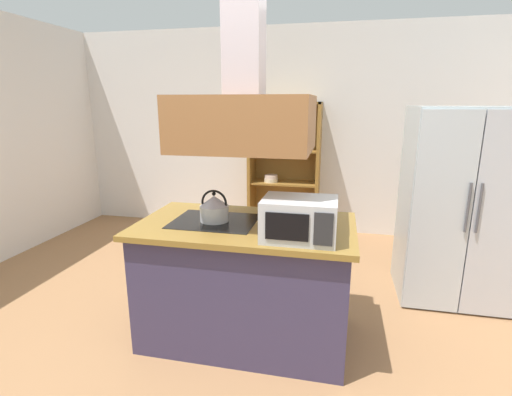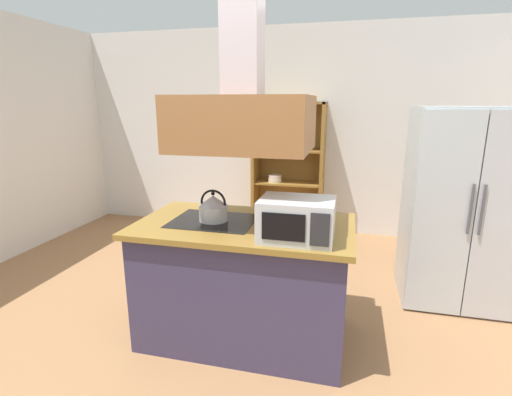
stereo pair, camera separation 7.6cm
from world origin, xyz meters
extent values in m
plane|color=#956A45|center=(0.00, 0.00, 0.00)|extent=(7.80, 7.80, 0.00)
cube|color=silver|center=(0.00, 3.00, 1.35)|extent=(6.00, 0.12, 2.70)
cube|color=#37304F|center=(0.07, 0.33, 0.43)|extent=(1.46, 0.81, 0.86)
cube|color=olive|center=(0.07, 0.33, 0.88)|extent=(1.54, 0.89, 0.04)
cube|color=black|center=(-0.16, 0.33, 0.90)|extent=(0.60, 0.48, 0.00)
cube|color=#925E35|center=(0.07, 0.33, 1.60)|extent=(0.90, 0.70, 0.36)
cube|color=#BEB1B9|center=(0.07, 0.33, 2.24)|extent=(0.24, 0.24, 0.92)
cube|color=#AEBCC0|center=(1.74, 1.37, 0.85)|extent=(0.90, 0.72, 1.71)
cube|color=#B4BCC3|center=(1.52, 0.99, 0.85)|extent=(0.44, 0.03, 1.67)
cube|color=#B2B6BE|center=(1.97, 0.99, 0.85)|extent=(0.44, 0.03, 1.67)
cylinder|color=#4C4C51|center=(1.70, 0.96, 0.94)|extent=(0.02, 0.02, 0.40)
cylinder|color=#4C4C51|center=(1.78, 0.96, 0.94)|extent=(0.02, 0.02, 0.40)
cube|color=olive|center=(-0.44, 2.74, 0.87)|extent=(0.04, 0.40, 1.75)
cube|color=olive|center=(0.44, 2.74, 0.87)|extent=(0.04, 0.40, 1.75)
cube|color=olive|center=(0.00, 2.74, 1.73)|extent=(0.92, 0.40, 0.03)
cube|color=olive|center=(0.00, 2.74, 0.04)|extent=(0.92, 0.40, 0.08)
cube|color=olive|center=(0.00, 2.93, 0.87)|extent=(0.92, 0.02, 1.75)
cube|color=olive|center=(0.00, 2.74, 0.70)|extent=(0.84, 0.36, 0.02)
cube|color=olive|center=(0.00, 2.74, 1.14)|extent=(0.84, 0.36, 0.02)
cylinder|color=beige|center=(-0.17, 2.69, 0.74)|extent=(0.18, 0.18, 0.05)
cylinder|color=beige|center=(-0.17, 2.69, 0.78)|extent=(0.17, 0.17, 0.05)
cylinder|color=silver|center=(0.11, 2.70, 1.21)|extent=(0.01, 0.01, 0.12)
cone|color=silver|center=(0.11, 2.70, 1.31)|extent=(0.07, 0.07, 0.08)
cylinder|color=silver|center=(0.26, 2.70, 1.21)|extent=(0.01, 0.01, 0.12)
cone|color=silver|center=(0.26, 2.70, 1.31)|extent=(0.07, 0.07, 0.08)
cylinder|color=silver|center=(-0.16, 0.33, 0.96)|extent=(0.21, 0.21, 0.11)
cone|color=#B2B1C2|center=(-0.16, 0.33, 1.05)|extent=(0.20, 0.20, 0.07)
sphere|color=black|center=(-0.16, 0.33, 1.10)|extent=(0.03, 0.03, 0.03)
torus|color=black|center=(-0.16, 0.33, 1.04)|extent=(0.19, 0.02, 0.19)
cube|color=white|center=(0.52, 0.48, 0.91)|extent=(0.36, 0.27, 0.02)
cube|color=#B7BABF|center=(0.48, 0.10, 1.03)|extent=(0.46, 0.34, 0.26)
cube|color=black|center=(0.42, -0.07, 1.03)|extent=(0.26, 0.01, 0.17)
cube|color=#262628|center=(0.63, -0.07, 1.03)|extent=(0.11, 0.01, 0.20)
camera|label=1|loc=(0.70, -2.17, 1.74)|focal=26.54mm
camera|label=2|loc=(0.77, -2.15, 1.74)|focal=26.54mm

